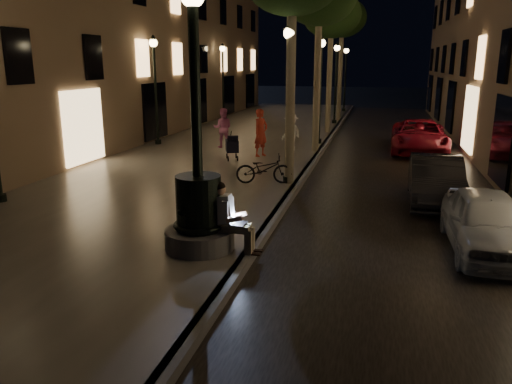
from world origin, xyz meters
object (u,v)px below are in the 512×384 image
(lamp_curb_c, at_px, (336,72))
(lamp_curb_d, at_px, (345,70))
(stroller, at_px, (232,146))
(car_front, at_px, (487,222))
(car_second, at_px, (436,180))
(lamp_left_b, at_px, (155,76))
(pedestrian_white, at_px, (291,132))
(seated_man_laptop, at_px, (229,215))
(pedestrian_red, at_px, (261,133))
(fountain_lamppost, at_px, (199,200))
(pedestrian_pink, at_px, (223,128))
(lamp_curb_b, at_px, (321,76))
(lamp_curb_a, at_px, (289,83))
(car_third, at_px, (419,136))
(lamp_left_c, at_px, (223,72))
(tree_far, at_px, (342,19))
(tree_third, at_px, (332,15))
(bicycle, at_px, (264,169))

(lamp_curb_c, bearing_deg, lamp_curb_d, 90.00)
(lamp_curb_c, distance_m, stroller, 13.37)
(car_front, xyz_separation_m, car_second, (-0.66, 3.65, 0.01))
(lamp_left_b, height_order, pedestrian_white, lamp_left_b)
(seated_man_laptop, height_order, pedestrian_red, pedestrian_red)
(lamp_left_b, bearing_deg, fountain_lamppost, -61.93)
(lamp_curb_d, bearing_deg, stroller, -97.44)
(lamp_curb_d, relative_size, pedestrian_pink, 2.81)
(lamp_curb_b, xyz_separation_m, pedestrian_white, (-0.90, -2.27, -2.25))
(lamp_curb_d, bearing_deg, lamp_curb_c, -90.00)
(lamp_curb_a, xyz_separation_m, pedestrian_pink, (-3.94, 5.83, -2.18))
(lamp_curb_d, height_order, pedestrian_red, lamp_curb_d)
(car_third, relative_size, pedestrian_white, 3.20)
(fountain_lamppost, distance_m, stroller, 9.38)
(lamp_curb_d, distance_m, pedestrian_pink, 18.72)
(fountain_lamppost, distance_m, lamp_left_c, 23.00)
(pedestrian_white, bearing_deg, lamp_curb_a, 42.51)
(seated_man_laptop, bearing_deg, tree_far, 89.60)
(pedestrian_white, bearing_deg, car_second, 72.95)
(lamp_left_b, xyz_separation_m, car_third, (11.52, 1.86, -2.54))
(fountain_lamppost, height_order, lamp_curb_b, fountain_lamppost)
(stroller, relative_size, car_second, 0.27)
(car_front, bearing_deg, pedestrian_red, 127.85)
(stroller, bearing_deg, pedestrian_white, 33.41)
(seated_man_laptop, xyz_separation_m, pedestrian_pink, (-3.85, 11.83, 0.12))
(fountain_lamppost, relative_size, lamp_curb_a, 1.08)
(seated_man_laptop, xyz_separation_m, lamp_left_c, (-7.01, 22.00, 2.30))
(tree_far, height_order, lamp_curb_b, tree_far)
(car_front, distance_m, pedestrian_red, 10.85)
(car_front, xyz_separation_m, car_third, (-0.54, 12.12, 0.06))
(tree_third, bearing_deg, lamp_curb_d, 90.00)
(car_front, height_order, car_second, car_second)
(stroller, xyz_separation_m, car_front, (7.68, -7.40, -0.11))
(lamp_curb_b, relative_size, lamp_left_b, 1.00)
(tree_third, distance_m, lamp_curb_b, 4.94)
(stroller, height_order, pedestrian_white, pedestrian_white)
(lamp_left_c, relative_size, bicycle, 2.78)
(lamp_left_c, bearing_deg, lamp_left_b, -90.00)
(lamp_curb_b, distance_m, car_second, 9.96)
(tree_far, height_order, lamp_curb_d, tree_far)
(car_front, bearing_deg, car_second, 99.21)
(lamp_curb_a, xyz_separation_m, car_second, (4.30, -0.60, -2.58))
(lamp_curb_c, xyz_separation_m, pedestrian_white, (-0.90, -10.27, -2.25))
(lamp_curb_a, bearing_deg, lamp_curb_d, 90.00)
(seated_man_laptop, distance_m, pedestrian_white, 11.76)
(seated_man_laptop, bearing_deg, lamp_left_c, 107.68)
(lamp_left_b, relative_size, car_front, 1.29)
(seated_man_laptop, distance_m, tree_third, 18.74)
(lamp_curb_a, height_order, lamp_curb_c, same)
(lamp_curb_d, relative_size, stroller, 4.43)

